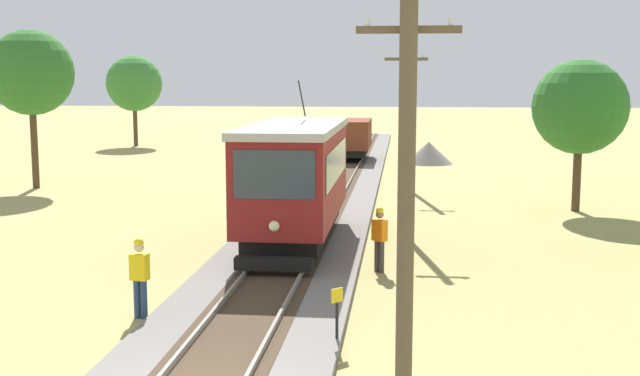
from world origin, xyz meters
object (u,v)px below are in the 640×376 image
at_px(track_worker, 140,274).
at_px(tree_left_near, 31,73).
at_px(freight_car, 350,137).
at_px(gravel_pile, 429,153).
at_px(tree_left_far, 580,107).
at_px(red_tram, 296,178).
at_px(tree_right_near, 134,84).
at_px(utility_pole_foreground, 406,210).
at_px(utility_pole_mid, 405,97).
at_px(trackside_signal_marker, 337,314).
at_px(utility_pole_near_tram, 405,133).
at_px(second_worker, 380,236).

xyz_separation_m(track_worker, tree_left_near, (-11.65, 19.41, 4.43)).
xyz_separation_m(freight_car, gravel_pile, (4.78, -0.22, -0.89)).
relative_size(freight_car, tree_left_far, 0.88).
bearing_deg(gravel_pile, red_tram, -100.92).
relative_size(tree_left_near, tree_right_near, 1.08).
relative_size(utility_pole_foreground, utility_pole_mid, 0.79).
xyz_separation_m(gravel_pile, tree_right_near, (-21.96, 10.50, 4.07)).
bearing_deg(tree_right_near, trackside_signal_marker, -66.49).
relative_size(gravel_pile, track_worker, 1.66).
xyz_separation_m(red_tram, gravel_pile, (4.78, 24.75, -1.53)).
relative_size(freight_car, track_worker, 2.91).
xyz_separation_m(freight_car, utility_pole_foreground, (3.30, -37.92, 1.86)).
bearing_deg(track_worker, tree_left_near, -139.17).
relative_size(utility_pole_foreground, tree_left_near, 0.90).
relative_size(red_tram, trackside_signal_marker, 7.24).
xyz_separation_m(utility_pole_near_tram, tree_left_near, (-17.35, 9.55, 2.02)).
xyz_separation_m(red_tram, freight_car, (-0.00, 24.97, -0.64)).
distance_m(freight_car, tree_left_near, 19.54).
bearing_deg(freight_car, utility_pole_near_tram, -81.67).
xyz_separation_m(freight_car, track_worker, (-2.39, -32.43, -0.57)).
bearing_deg(trackside_signal_marker, freight_car, 93.42).
xyz_separation_m(red_tram, tree_left_far, (10.01, 7.95, 1.87)).
bearing_deg(trackside_signal_marker, tree_left_far, 64.60).
relative_size(second_worker, tree_left_far, 0.30).
relative_size(utility_pole_mid, tree_left_far, 1.41).
bearing_deg(tree_left_far, utility_pole_mid, 136.02).
height_order(utility_pole_near_tram, gravel_pile, utility_pole_near_tram).
xyz_separation_m(track_worker, tree_right_near, (-14.79, 42.71, 3.75)).
xyz_separation_m(second_worker, tree_left_far, (7.37, 10.69, 3.08)).
height_order(tree_right_near, tree_left_far, tree_right_near).
bearing_deg(tree_left_far, utility_pole_foreground, -107.81).
distance_m(utility_pole_foreground, tree_left_near, 30.41).
height_order(gravel_pile, second_worker, second_worker).
distance_m(utility_pole_near_tram, tree_right_near, 38.74).
bearing_deg(utility_pole_near_tram, red_tram, -143.99).
height_order(track_worker, tree_right_near, tree_right_near).
distance_m(red_tram, gravel_pile, 25.26).
distance_m(utility_pole_foreground, track_worker, 8.28).
bearing_deg(track_worker, utility_pole_near_tram, 159.82).
height_order(trackside_signal_marker, track_worker, track_worker).
relative_size(utility_pole_foreground, tree_right_near, 0.97).
distance_m(freight_car, second_worker, 27.85).
relative_size(utility_pole_near_tram, tree_left_far, 1.11).
xyz_separation_m(second_worker, tree_left_near, (-16.70, 14.69, 4.43)).
relative_size(freight_car, tree_left_near, 0.70).
bearing_deg(second_worker, utility_pole_mid, -140.74).
bearing_deg(second_worker, trackside_signal_marker, 35.59).
distance_m(trackside_signal_marker, second_worker, 6.19).
distance_m(tree_right_near, tree_left_far, 38.55).
bearing_deg(gravel_pile, trackside_signal_marker, -94.69).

